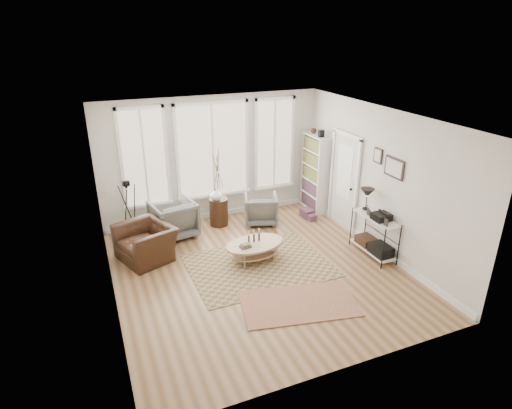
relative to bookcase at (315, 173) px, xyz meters
name	(u,v)px	position (x,y,z in m)	size (l,w,h in m)	color
room	(259,201)	(-2.42, -2.20, 0.47)	(5.50, 5.54, 2.90)	#97724E
bay_window	(213,152)	(-2.44, 0.49, 0.65)	(4.14, 0.12, 2.24)	tan
door	(344,179)	(0.13, -1.08, 0.17)	(0.09, 1.06, 2.22)	silver
bookcase	(315,173)	(0.00, 0.00, 0.00)	(0.31, 0.85, 2.06)	white
low_shelf	(374,232)	(-0.06, -2.52, -0.44)	(0.38, 1.08, 1.30)	white
wall_art	(390,164)	(0.14, -2.49, 0.92)	(0.04, 0.88, 0.44)	black
rug_main	(259,265)	(-2.36, -2.05, -0.95)	(2.65, 1.99, 0.01)	brown
rug_runner	(299,303)	(-2.22, -3.45, -0.94)	(1.90, 1.06, 0.01)	maroon
coffee_table	(255,247)	(-2.35, -1.82, -0.66)	(1.27, 0.88, 0.55)	tan
armchair_left	(173,219)	(-3.59, -0.17, -0.54)	(0.88, 0.91, 0.82)	slate
armchair_right	(261,209)	(-1.55, -0.25, -0.61)	(0.74, 0.76, 0.69)	slate
side_table	(218,190)	(-2.49, 0.01, -0.09)	(0.43, 0.43, 1.81)	#321C11
vase	(216,194)	(-2.56, -0.03, -0.18)	(0.25, 0.25, 0.27)	silver
accent_chair	(146,242)	(-4.30, -0.93, -0.61)	(0.94, 1.07, 0.70)	#321C11
tripod_camera	(130,215)	(-4.47, -0.09, -0.32)	(0.48, 0.48, 1.38)	black
book_stack_near	(307,213)	(-0.39, -0.39, -0.86)	(0.24, 0.31, 0.20)	maroon
book_stack_far	(311,217)	(-0.39, -0.60, -0.88)	(0.18, 0.23, 0.15)	maroon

